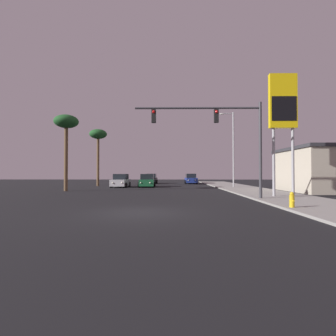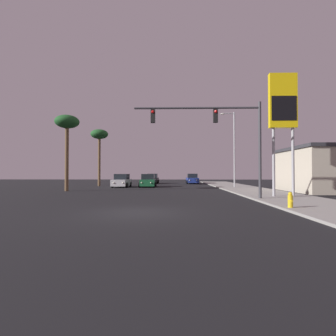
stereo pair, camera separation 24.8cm
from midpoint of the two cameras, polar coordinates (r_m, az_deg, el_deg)
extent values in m
plane|color=black|center=(12.23, -6.88, -9.60)|extent=(120.00, 120.00, 0.00)
cube|color=gray|center=(23.44, 20.47, -5.30)|extent=(5.00, 60.00, 0.12)
cube|color=black|center=(44.64, -3.83, -2.66)|extent=(1.91, 4.25, 0.80)
cube|color=black|center=(44.77, -3.82, -1.69)|extent=(1.65, 2.04, 0.70)
cylinder|color=black|center=(43.43, -5.15, -3.04)|extent=(0.24, 0.64, 0.64)
cylinder|color=black|center=(43.28, -2.78, -3.05)|extent=(0.24, 0.64, 0.64)
cylinder|color=black|center=(46.02, -4.83, -2.93)|extent=(0.24, 0.64, 0.64)
cylinder|color=black|center=(45.88, -2.59, -2.94)|extent=(0.24, 0.64, 0.64)
sphere|color=#F2EACC|center=(42.57, -4.81, -2.66)|extent=(0.18, 0.18, 0.18)
sphere|color=#F2EACC|center=(42.48, -3.31, -2.67)|extent=(0.18, 0.18, 0.18)
cube|color=navy|center=(44.58, 4.83, -2.66)|extent=(1.95, 4.26, 0.80)
cube|color=black|center=(44.72, 4.82, -1.69)|extent=(1.67, 2.06, 0.70)
cylinder|color=black|center=(43.23, 3.77, -3.05)|extent=(0.24, 0.64, 0.64)
cylinder|color=black|center=(43.37, 6.15, -3.04)|extent=(0.24, 0.64, 0.64)
cylinder|color=black|center=(45.83, 3.59, -2.94)|extent=(0.24, 0.64, 0.64)
cylinder|color=black|center=(45.96, 5.83, -2.93)|extent=(0.24, 0.64, 0.64)
sphere|color=#F2EACC|center=(42.43, 4.29, -2.67)|extent=(0.18, 0.18, 0.18)
sphere|color=#F2EACC|center=(42.52, 5.79, -2.66)|extent=(0.18, 0.18, 0.18)
cube|color=#B7B7BC|center=(33.95, -10.47, -3.14)|extent=(1.94, 4.26, 0.80)
cube|color=black|center=(34.08, -10.41, -1.87)|extent=(1.67, 2.05, 0.70)
cylinder|color=black|center=(32.88, -12.45, -3.65)|extent=(0.24, 0.64, 0.64)
cylinder|color=black|center=(32.52, -9.35, -3.69)|extent=(0.24, 0.64, 0.64)
cylinder|color=black|center=(35.42, -11.49, -3.47)|extent=(0.24, 0.64, 0.64)
cylinder|color=black|center=(35.09, -8.61, -3.50)|extent=(0.24, 0.64, 0.64)
sphere|color=#F2EACC|center=(31.99, -12.18, -3.17)|extent=(0.18, 0.18, 0.18)
sphere|color=#F2EACC|center=(31.77, -10.21, -3.19)|extent=(0.18, 0.18, 0.18)
cube|color=#195933|center=(33.88, -4.80, -3.16)|extent=(1.95, 4.26, 0.80)
cube|color=black|center=(34.01, -4.78, -1.89)|extent=(1.67, 2.06, 0.70)
cylinder|color=black|center=(32.70, -6.59, -3.69)|extent=(0.24, 0.64, 0.64)
cylinder|color=black|center=(32.52, -3.44, -3.71)|extent=(0.24, 0.64, 0.64)
cylinder|color=black|center=(35.28, -6.06, -3.50)|extent=(0.24, 0.64, 0.64)
cylinder|color=black|center=(35.11, -3.14, -3.51)|extent=(0.24, 0.64, 0.64)
sphere|color=#F2EACC|center=(31.83, -6.17, -3.20)|extent=(0.18, 0.18, 0.18)
sphere|color=#F2EACC|center=(31.72, -4.16, -3.21)|extent=(0.18, 0.18, 0.18)
cylinder|color=#38383D|center=(18.72, 19.11, 3.75)|extent=(0.20, 0.20, 6.50)
cylinder|color=#38383D|center=(18.31, 6.03, 12.85)|extent=(8.48, 0.14, 0.14)
cube|color=black|center=(18.35, 10.07, 11.07)|extent=(0.30, 0.24, 0.90)
sphere|color=red|center=(18.27, 10.14, 11.99)|extent=(0.20, 0.20, 0.20)
cube|color=black|center=(18.15, -3.52, 11.19)|extent=(0.30, 0.24, 0.90)
sphere|color=red|center=(18.08, -3.55, 12.12)|extent=(0.20, 0.20, 0.20)
cylinder|color=#99999E|center=(32.42, 13.84, 3.92)|extent=(0.18, 0.18, 9.00)
cylinder|color=#99999E|center=(32.93, 12.59, 11.50)|extent=(1.40, 0.10, 0.10)
ellipsoid|color=silver|center=(32.79, 11.37, 11.46)|extent=(0.50, 0.24, 0.20)
cylinder|color=#99999E|center=(20.69, 21.71, 1.23)|extent=(0.20, 0.20, 5.00)
cylinder|color=#99999E|center=(21.23, 25.24, 1.20)|extent=(0.20, 0.20, 5.00)
cube|color=yellow|center=(21.60, 23.41, 13.24)|extent=(2.00, 0.40, 4.00)
cube|color=black|center=(21.27, 23.64, 11.80)|extent=(1.80, 0.03, 1.80)
cylinder|color=gold|center=(14.29, 24.92, -6.58)|extent=(0.24, 0.24, 0.60)
sphere|color=gold|center=(14.26, 24.90, -5.14)|extent=(0.20, 0.20, 0.20)
cylinder|color=gold|center=(14.14, 25.20, -6.51)|extent=(0.08, 0.10, 0.08)
cylinder|color=brown|center=(37.43, -15.18, 1.33)|extent=(0.36, 0.36, 6.72)
ellipsoid|color=#1E5123|center=(37.79, -15.15, 7.15)|extent=(2.40, 2.40, 1.32)
cylinder|color=brown|center=(28.10, -21.56, 1.92)|extent=(0.36, 0.36, 6.50)
ellipsoid|color=#1E5123|center=(28.54, -21.50, 9.42)|extent=(2.40, 2.40, 1.32)
camera|label=1|loc=(0.12, -90.31, 0.01)|focal=28.00mm
camera|label=2|loc=(0.12, 89.69, -0.01)|focal=28.00mm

